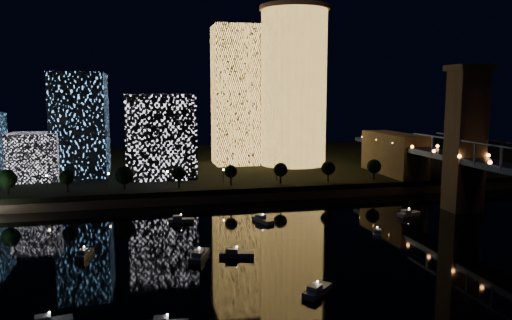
{
  "coord_description": "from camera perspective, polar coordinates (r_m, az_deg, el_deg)",
  "views": [
    {
      "loc": [
        -42.37,
        -100.0,
        40.66
      ],
      "look_at": [
        -7.45,
        55.0,
        19.21
      ],
      "focal_mm": 35.0,
      "sensor_mm": 36.0,
      "label": 1
    }
  ],
  "objects": [
    {
      "name": "ground",
      "position": [
        115.97,
        9.86,
        -12.95
      ],
      "size": [
        520.0,
        520.0,
        0.0
      ],
      "primitive_type": "plane",
      "color": "black",
      "rests_on": "ground"
    },
    {
      "name": "far_bank",
      "position": [
        266.18,
        -3.4,
        -0.57
      ],
      "size": [
        420.0,
        160.0,
        5.0
      ],
      "primitive_type": "cube",
      "color": "black",
      "rests_on": "ground"
    },
    {
      "name": "seawall",
      "position": [
        190.92,
        0.4,
        -4.15
      ],
      "size": [
        420.0,
        6.0,
        3.0
      ],
      "primitive_type": "cube",
      "color": "#6B5E4C",
      "rests_on": "ground"
    },
    {
      "name": "tower_cylindrical",
      "position": [
        248.29,
        4.33,
        8.36
      ],
      "size": [
        34.0,
        34.0,
        77.09
      ],
      "color": "#F4B24E",
      "rests_on": "far_bank"
    },
    {
      "name": "tower_rectangular",
      "position": [
        250.92,
        -2.41,
        7.34
      ],
      "size": [
        21.46,
        21.46,
        68.29
      ],
      "primitive_type": "cube",
      "color": "#F4B24E",
      "rests_on": "far_bank"
    },
    {
      "name": "midrise_blocks",
      "position": [
        222.3,
        -18.7,
        2.73
      ],
      "size": [
        96.44,
        39.86,
        44.22
      ],
      "color": "white",
      "rests_on": "far_bank"
    },
    {
      "name": "motorboats",
      "position": [
        130.56,
        -1.33,
        -10.08
      ],
      "size": [
        110.71,
        75.32,
        2.78
      ],
      "color": "silver",
      "rests_on": "ground"
    },
    {
      "name": "esplanade_trees",
      "position": [
        190.53,
        -10.52,
        -1.56
      ],
      "size": [
        165.78,
        6.92,
        8.96
      ],
      "color": "black",
      "rests_on": "far_bank"
    },
    {
      "name": "street_lamps",
      "position": [
        196.74,
        -10.1,
        -1.68
      ],
      "size": [
        132.7,
        0.7,
        5.65
      ],
      "color": "black",
      "rests_on": "far_bank"
    }
  ]
}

